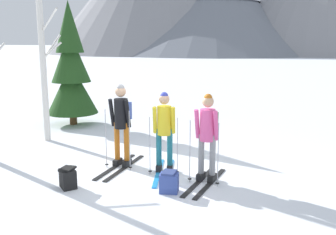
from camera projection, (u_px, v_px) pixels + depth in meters
name	position (u px, v px, depth m)	size (l,w,h in m)	color
ground_plane	(154.00, 172.00, 7.72)	(400.00, 400.00, 0.00)	white
skier_in_black	(121.00, 121.00, 7.90)	(0.61, 1.77, 1.73)	black
skier_in_yellow	(164.00, 128.00, 7.58)	(0.63, 1.70, 1.62)	#1E84D1
skier_in_pink	(208.00, 133.00, 7.04)	(0.60, 1.70, 1.66)	black
pine_tree_near	(71.00, 69.00, 11.76)	(1.57, 1.57, 3.80)	#51381E
birch_tree_slender	(43.00, 61.00, 9.75)	(0.83, 0.81, 4.09)	silver
backpack_on_snow_front	(169.00, 182.00, 6.64)	(0.35, 0.28, 0.38)	#384C99
backpack_on_snow_beside	(68.00, 178.00, 6.84)	(0.40, 0.39, 0.38)	black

